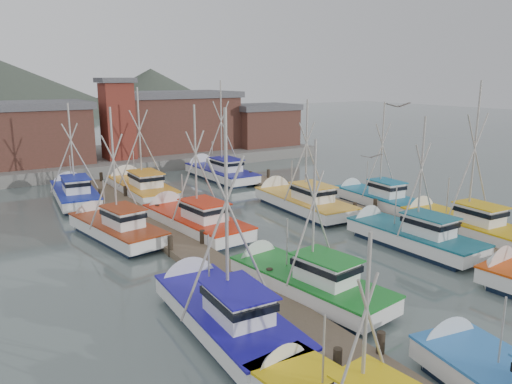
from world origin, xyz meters
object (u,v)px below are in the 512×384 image
boat_8 (191,220)px  boat_12 (139,187)px  boat_4 (301,280)px  lookout_tower (117,118)px

boat_8 → boat_12: bearing=81.9°
boat_8 → boat_12: (0.54, 11.51, 0.00)m
boat_4 → boat_12: 23.37m
lookout_tower → boat_4: (-2.84, -35.90, -4.87)m
lookout_tower → boat_4: lookout_tower is taller
boat_8 → lookout_tower: bearing=77.8°
lookout_tower → boat_4: bearing=-94.5°
boat_8 → boat_12: size_ratio=0.98×
boat_8 → boat_4: bearing=-95.4°
boat_4 → boat_8: boat_8 is taller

